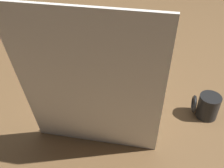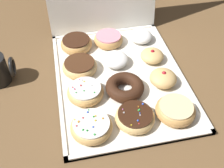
% 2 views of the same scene
% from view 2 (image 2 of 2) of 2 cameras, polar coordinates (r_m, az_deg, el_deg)
% --- Properties ---
extents(ground_plane, '(3.00, 3.00, 0.00)m').
position_cam_2_polar(ground_plane, '(0.91, 1.67, 1.03)').
color(ground_plane, brown).
extents(donut_box, '(0.42, 0.55, 0.01)m').
position_cam_2_polar(donut_box, '(0.90, 1.68, 1.27)').
color(donut_box, silver).
rests_on(donut_box, ground).
extents(sprinkle_donut_0, '(0.12, 0.12, 0.04)m').
position_cam_2_polar(sprinkle_donut_0, '(0.74, -4.39, -9.00)').
color(sprinkle_donut_0, tan).
rests_on(sprinkle_donut_0, donut_box).
extents(sprinkle_donut_1, '(0.11, 0.11, 0.04)m').
position_cam_2_polar(sprinkle_donut_1, '(0.76, 4.67, -7.08)').
color(sprinkle_donut_1, '#E5B770').
rests_on(sprinkle_donut_1, donut_box).
extents(glazed_ring_donut_2, '(0.12, 0.12, 0.04)m').
position_cam_2_polar(glazed_ring_donut_2, '(0.80, 13.36, -5.41)').
color(glazed_ring_donut_2, tan).
rests_on(glazed_ring_donut_2, donut_box).
extents(sprinkle_donut_3, '(0.11, 0.11, 0.04)m').
position_cam_2_polar(sprinkle_donut_3, '(0.83, -5.67, -1.63)').
color(sprinkle_donut_3, tan).
rests_on(sprinkle_donut_3, donut_box).
extents(chocolate_cake_ring_donut_4, '(0.12, 0.12, 0.04)m').
position_cam_2_polar(chocolate_cake_ring_donut_4, '(0.84, 2.66, -0.66)').
color(chocolate_cake_ring_donut_4, '#381E11').
rests_on(chocolate_cake_ring_donut_4, donut_box).
extents(jelly_filled_donut_5, '(0.09, 0.09, 0.05)m').
position_cam_2_polar(jelly_filled_donut_5, '(0.88, 10.82, 1.24)').
color(jelly_filled_donut_5, '#E5B770').
rests_on(jelly_filled_donut_5, donut_box).
extents(chocolate_frosted_donut_6, '(0.12, 0.12, 0.04)m').
position_cam_2_polar(chocolate_frosted_donut_6, '(0.91, -6.88, 3.76)').
color(chocolate_frosted_donut_6, '#E5B770').
rests_on(chocolate_frosted_donut_6, donut_box).
extents(powdered_filled_donut_7, '(0.09, 0.09, 0.04)m').
position_cam_2_polar(powdered_filled_donut_7, '(0.93, 0.68, 5.24)').
color(powdered_filled_donut_7, white).
rests_on(powdered_filled_donut_7, donut_box).
extents(jelly_filled_donut_8, '(0.08, 0.08, 0.04)m').
position_cam_2_polar(jelly_filled_donut_8, '(0.96, 8.52, 6.00)').
color(jelly_filled_donut_8, '#E5B770').
rests_on(jelly_filled_donut_8, donut_box).
extents(chocolate_frosted_donut_9, '(0.12, 0.12, 0.04)m').
position_cam_2_polar(chocolate_frosted_donut_9, '(1.02, -7.59, 8.59)').
color(chocolate_frosted_donut_9, tan).
rests_on(chocolate_frosted_donut_9, donut_box).
extents(pink_frosted_donut_10, '(0.11, 0.11, 0.04)m').
position_cam_2_polar(pink_frosted_donut_10, '(1.03, -0.94, 9.55)').
color(pink_frosted_donut_10, tan).
rests_on(pink_frosted_donut_10, donut_box).
extents(powdered_filled_donut_11, '(0.09, 0.09, 0.04)m').
position_cam_2_polar(powdered_filled_donut_11, '(1.05, 6.11, 10.13)').
color(powdered_filled_donut_11, white).
rests_on(powdered_filled_donut_11, donut_box).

